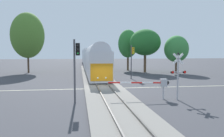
{
  "coord_description": "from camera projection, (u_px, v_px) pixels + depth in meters",
  "views": [
    {
      "loc": [
        -2.72,
        -25.65,
        4.19
      ],
      "look_at": [
        1.53,
        3.75,
        2.0
      ],
      "focal_mm": 36.53,
      "sensor_mm": 36.0,
      "label": 1
    }
  ],
  "objects": [
    {
      "name": "ground_plane",
      "position": [
        103.0,
        88.0,
        26.01
      ],
      "size": [
        220.0,
        220.0,
        0.0
      ],
      "primitive_type": "plane",
      "color": "#3D3D42"
    },
    {
      "name": "pine_left_background",
      "position": [
        28.0,
        35.0,
        44.81
      ],
      "size": [
        6.48,
        6.48,
        11.88
      ],
      "color": "#4C3828",
      "rests_on": "ground"
    },
    {
      "name": "oak_far_right",
      "position": [
        145.0,
        42.0,
        46.11
      ],
      "size": [
        6.25,
        6.25,
        8.74
      ],
      "color": "brown",
      "rests_on": "ground"
    },
    {
      "name": "traffic_signal_median",
      "position": [
        76.0,
        60.0,
        18.45
      ],
      "size": [
        0.53,
        0.38,
        5.19
      ],
      "color": "#4C4C51",
      "rests_on": "ground"
    },
    {
      "name": "railway_track",
      "position": [
        103.0,
        88.0,
        26.01
      ],
      "size": [
        4.4,
        80.0,
        0.32
      ],
      "color": "gray",
      "rests_on": "ground"
    },
    {
      "name": "traffic_signal_far_side",
      "position": [
        132.0,
        56.0,
        35.18
      ],
      "size": [
        0.53,
        0.38,
        5.17
      ],
      "color": "#4C4C51",
      "rests_on": "ground"
    },
    {
      "name": "crossing_gate_near",
      "position": [
        157.0,
        83.0,
        20.03
      ],
      "size": [
        5.48,
        0.4,
        1.8
      ],
      "color": "#B7B7BC",
      "rests_on": "ground"
    },
    {
      "name": "crossing_signal_mast",
      "position": [
        178.0,
        71.0,
        19.62
      ],
      "size": [
        1.36,
        0.44,
        4.17
      ],
      "color": "#B2B2B7",
      "rests_on": "ground"
    },
    {
      "name": "elm_centre_background",
      "position": [
        128.0,
        44.0,
        51.03
      ],
      "size": [
        4.41,
        4.41,
        9.15
      ],
      "color": "brown",
      "rests_on": "ground"
    },
    {
      "name": "road_centre_stripe",
      "position": [
        103.0,
        88.0,
        26.01
      ],
      "size": [
        44.0,
        0.2,
        0.01
      ],
      "color": "beige",
      "rests_on": "ground"
    },
    {
      "name": "maple_right_background",
      "position": [
        176.0,
        49.0,
        44.47
      ],
      "size": [
        4.72,
        4.72,
        7.34
      ],
      "color": "#4C3828",
      "rests_on": "ground"
    },
    {
      "name": "commuter_train",
      "position": [
        90.0,
        57.0,
        58.27
      ],
      "size": [
        3.04,
        65.94,
        5.16
      ],
      "color": "silver",
      "rests_on": "railway_track"
    }
  ]
}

